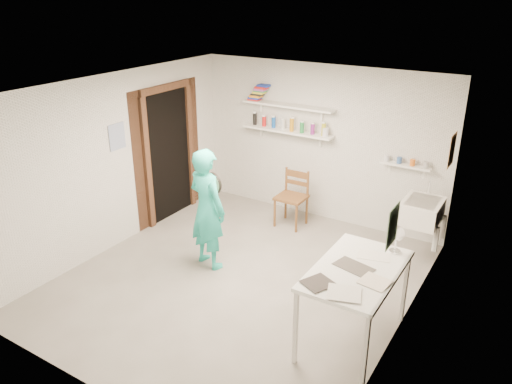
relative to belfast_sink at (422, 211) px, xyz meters
The scene contains 27 objects.
floor 2.54m from the belfast_sink, 135.83° to the right, with size 4.00×4.50×0.02m, color slate.
ceiling 2.98m from the belfast_sink, 135.83° to the right, with size 4.00×4.50×0.02m, color silver.
wall_back 1.90m from the belfast_sink, 162.26° to the left, with size 4.00×0.02×2.40m, color silver.
wall_front 4.36m from the belfast_sink, 113.84° to the right, with size 4.00×0.02×2.40m, color silver.
wall_left 4.16m from the belfast_sink, 155.67° to the right, with size 0.02×4.50×2.40m, color silver.
wall_right 1.79m from the belfast_sink, 81.30° to the right, with size 0.02×4.50×2.40m, color silver.
doorway_recess 3.81m from the belfast_sink, behind, with size 0.02×0.90×2.00m, color black.
corridor_box 4.51m from the belfast_sink, behind, with size 1.40×1.50×2.10m, color brown.
door_lintel 4.01m from the belfast_sink, behind, with size 0.06×1.05×0.10m, color brown.
door_jamb_near 3.91m from the belfast_sink, 162.82° to the right, with size 0.06×0.10×2.00m, color brown.
door_jamb_far 3.74m from the belfast_sink, behind, with size 0.06×0.10×2.00m, color brown.
shelf_lower 2.38m from the belfast_sink, 169.18° to the left, with size 1.50×0.22×0.03m, color white.
shelf_upper 2.52m from the belfast_sink, 169.18° to the left, with size 1.50×0.22×0.03m, color white.
ledge_shelf 0.75m from the belfast_sink, 130.40° to the left, with size 0.70×0.14×0.03m, color white.
poster_left 4.17m from the belfast_sink, 156.18° to the right, with size 0.01×0.28×0.36m, color #334C7F.
poster_right_a 0.89m from the belfast_sink, 22.79° to the left, with size 0.01×0.34×0.42m, color #995933.
poster_right_b 2.40m from the belfast_sink, 83.96° to the right, with size 0.01×0.30×0.38m, color #3F724C.
belfast_sink is the anchor object (origin of this frame).
man 2.80m from the belfast_sink, 145.23° to the right, with size 0.58×0.38×1.60m, color #26BEA8.
wall_clock 2.75m from the belfast_sink, 149.53° to the right, with size 0.29×0.29×0.04m, color #D0B28D.
wooden_chair 1.94m from the belfast_sink, behind, with size 0.43×0.41×0.92m, color brown.
work_table 2.08m from the belfast_sink, 93.05° to the right, with size 0.78×1.29×0.86m, color white.
desk_lamp 1.60m from the belfast_sink, 86.17° to the right, with size 0.16×0.16×0.16m, color silver.
spray_cans 2.41m from the belfast_sink, 169.18° to the left, with size 1.29×0.06×0.17m.
book_stack 3.05m from the belfast_sink, behind, with size 0.34×0.14×0.25m.
ledge_pots 0.78m from the belfast_sink, 130.40° to the left, with size 0.48×0.07×0.09m.
papers 2.07m from the belfast_sink, 93.05° to the right, with size 0.30×0.22×0.02m.
Camera 1 is at (3.02, -4.49, 3.44)m, focal length 35.00 mm.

